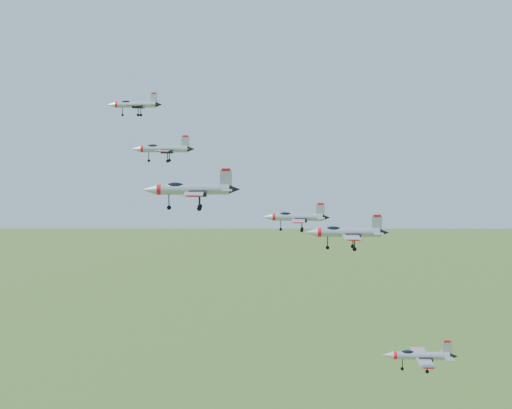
# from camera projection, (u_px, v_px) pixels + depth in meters

# --- Properties ---
(jet_lead) EXTENTS (10.82, 8.90, 2.90)m
(jet_lead) POSITION_uv_depth(u_px,v_px,m) (134.00, 104.00, 137.17)
(jet_lead) COLOR #989EA4
(jet_left_high) EXTENTS (10.99, 9.12, 2.94)m
(jet_left_high) POSITION_uv_depth(u_px,v_px,m) (162.00, 149.00, 122.18)
(jet_left_high) COLOR #989EA4
(jet_right_high) EXTENTS (13.89, 11.65, 3.72)m
(jet_right_high) POSITION_uv_depth(u_px,v_px,m) (190.00, 189.00, 100.48)
(jet_right_high) COLOR #989EA4
(jet_left_low) EXTENTS (12.37, 10.21, 3.31)m
(jet_left_low) POSITION_uv_depth(u_px,v_px,m) (296.00, 217.00, 129.23)
(jet_left_low) COLOR #989EA4
(jet_right_low) EXTENTS (12.38, 10.30, 3.31)m
(jet_right_low) POSITION_uv_depth(u_px,v_px,m) (346.00, 232.00, 104.18)
(jet_right_low) COLOR #989EA4
(jet_trail) EXTENTS (12.27, 10.17, 3.28)m
(jet_trail) POSITION_uv_depth(u_px,v_px,m) (419.00, 355.00, 115.34)
(jet_trail) COLOR #989EA4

